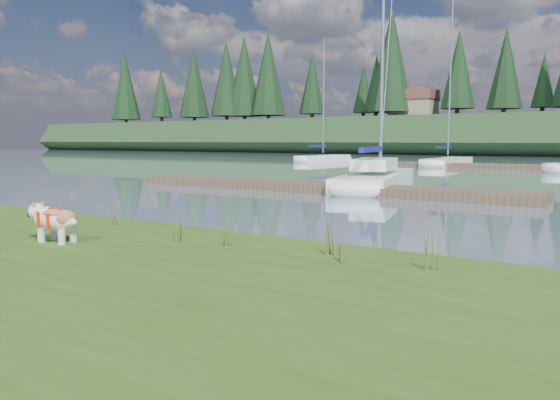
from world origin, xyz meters
The scene contains 18 objects.
ground centered at (0.00, 30.00, 0.00)m, with size 200.00×200.00×0.00m, color slate.
bulldog centered at (-1.23, -3.78, 0.71)m, with size 0.97×0.47×0.58m.
sailboat_main centered at (-3.01, 12.84, 0.42)m, with size 4.18×10.05×14.10m.
dock_near centered at (-4.00, 9.00, 0.15)m, with size 16.00×2.00×0.30m, color #4C3D2C.
sailboat_bg_0 centered at (-17.55, 35.02, 0.32)m, with size 2.35×7.64×10.95m.
sailboat_bg_1 centered at (-6.00, 33.52, 0.32)m, with size 1.99×9.20×13.54m.
weed_0 centered at (0.32, -2.68, 0.59)m, with size 0.17×0.14×0.58m.
weed_1 centered at (1.16, -2.53, 0.56)m, with size 0.17×0.14×0.49m.
weed_2 centered at (2.72, -2.26, 0.64)m, with size 0.17×0.14×0.69m.
weed_3 centered at (-1.81, -2.16, 0.58)m, with size 0.17×0.14×0.56m.
weed_4 centered at (3.01, -2.57, 0.52)m, with size 0.17×0.14×0.40m.
weed_5 centered at (4.13, -2.43, 0.58)m, with size 0.17×0.14×0.54m.
mud_lip centered at (0.00, -1.60, 0.07)m, with size 60.00×0.50×0.14m, color #33281C.
conifer_0 centered at (-55.00, 67.00, 12.64)m, with size 5.72×5.72×14.15m.
conifer_1 centered at (-40.00, 71.00, 11.28)m, with size 4.40×4.40×11.30m.
conifer_2 centered at (-25.00, 68.00, 13.54)m, with size 6.60×6.60×16.05m.
conifer_3 centered at (-10.00, 72.00, 11.74)m, with size 4.84×4.84×12.25m.
house_0 centered at (-22.00, 70.00, 7.31)m, with size 6.30×5.30×4.65m.
Camera 1 is at (6.16, -8.75, 1.90)m, focal length 35.00 mm.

